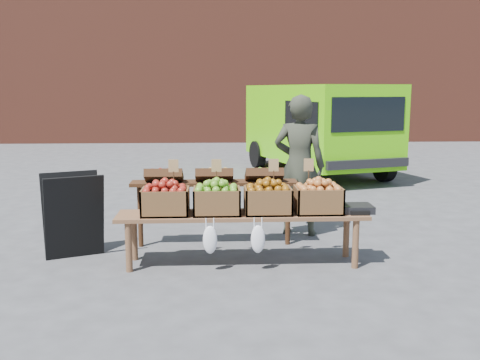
{
  "coord_description": "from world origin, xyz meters",
  "views": [
    {
      "loc": [
        0.53,
        -6.12,
        1.89
      ],
      "look_at": [
        0.84,
        0.02,
        0.85
      ],
      "focal_mm": 40.0,
      "sensor_mm": 36.0,
      "label": 1
    }
  ],
  "objects_px": {
    "crate_golden_apples": "(165,201)",
    "crate_green_apples": "(318,200)",
    "display_bench": "(242,239)",
    "crate_russet_pears": "(217,201)",
    "weighing_scale": "(356,208)",
    "vendor": "(299,165)",
    "delivery_van": "(316,130)",
    "chalkboard_sign": "(73,215)",
    "crate_red_apples": "(268,200)",
    "back_table": "(214,204)"
  },
  "relations": [
    {
      "from": "crate_green_apples",
      "to": "back_table",
      "type": "bearing_deg",
      "value": 147.37
    },
    {
      "from": "vendor",
      "to": "crate_red_apples",
      "type": "bearing_deg",
      "value": 84.6
    },
    {
      "from": "vendor",
      "to": "weighing_scale",
      "type": "xyz_separation_m",
      "value": [
        0.44,
        -1.2,
        -0.31
      ]
    },
    {
      "from": "delivery_van",
      "to": "crate_red_apples",
      "type": "distance_m",
      "value": 6.51
    },
    {
      "from": "vendor",
      "to": "back_table",
      "type": "relative_size",
      "value": 0.87
    },
    {
      "from": "vendor",
      "to": "display_bench",
      "type": "distance_m",
      "value": 1.58
    },
    {
      "from": "delivery_van",
      "to": "back_table",
      "type": "distance_m",
      "value": 6.03
    },
    {
      "from": "chalkboard_sign",
      "to": "crate_red_apples",
      "type": "bearing_deg",
      "value": -31.52
    },
    {
      "from": "delivery_van",
      "to": "chalkboard_sign",
      "type": "relative_size",
      "value": 4.55
    },
    {
      "from": "delivery_van",
      "to": "crate_russet_pears",
      "type": "distance_m",
      "value": 6.68
    },
    {
      "from": "vendor",
      "to": "display_bench",
      "type": "bearing_deg",
      "value": 74.62
    },
    {
      "from": "back_table",
      "to": "display_bench",
      "type": "relative_size",
      "value": 0.78
    },
    {
      "from": "display_bench",
      "to": "crate_golden_apples",
      "type": "relative_size",
      "value": 5.4
    },
    {
      "from": "crate_russet_pears",
      "to": "crate_green_apples",
      "type": "xyz_separation_m",
      "value": [
        1.1,
        0.0,
        0.0
      ]
    },
    {
      "from": "crate_red_apples",
      "to": "crate_green_apples",
      "type": "bearing_deg",
      "value": 0.0
    },
    {
      "from": "delivery_van",
      "to": "crate_red_apples",
      "type": "bearing_deg",
      "value": -121.91
    },
    {
      "from": "display_bench",
      "to": "crate_red_apples",
      "type": "xyz_separation_m",
      "value": [
        0.27,
        0.0,
        0.42
      ]
    },
    {
      "from": "display_bench",
      "to": "crate_russet_pears",
      "type": "xyz_separation_m",
      "value": [
        -0.28,
        0.0,
        0.42
      ]
    },
    {
      "from": "delivery_van",
      "to": "crate_golden_apples",
      "type": "relative_size",
      "value": 8.87
    },
    {
      "from": "crate_golden_apples",
      "to": "crate_green_apples",
      "type": "bearing_deg",
      "value": 0.0
    },
    {
      "from": "weighing_scale",
      "to": "crate_golden_apples",
      "type": "bearing_deg",
      "value": 180.0
    },
    {
      "from": "vendor",
      "to": "weighing_scale",
      "type": "distance_m",
      "value": 1.32
    },
    {
      "from": "delivery_van",
      "to": "vendor",
      "type": "xyz_separation_m",
      "value": [
        -1.2,
        -5.07,
        -0.08
      ]
    },
    {
      "from": "back_table",
      "to": "crate_golden_apples",
      "type": "xyz_separation_m",
      "value": [
        -0.53,
        -0.72,
        0.19
      ]
    },
    {
      "from": "display_bench",
      "to": "crate_russet_pears",
      "type": "bearing_deg",
      "value": 180.0
    },
    {
      "from": "chalkboard_sign",
      "to": "display_bench",
      "type": "xyz_separation_m",
      "value": [
        1.9,
        -0.36,
        -0.2
      ]
    },
    {
      "from": "crate_russet_pears",
      "to": "crate_green_apples",
      "type": "bearing_deg",
      "value": 0.0
    },
    {
      "from": "weighing_scale",
      "to": "delivery_van",
      "type": "bearing_deg",
      "value": 83.11
    },
    {
      "from": "delivery_van",
      "to": "vendor",
      "type": "distance_m",
      "value": 5.21
    },
    {
      "from": "chalkboard_sign",
      "to": "display_bench",
      "type": "distance_m",
      "value": 1.95
    },
    {
      "from": "crate_russet_pears",
      "to": "vendor",
      "type": "bearing_deg",
      "value": 48.02
    },
    {
      "from": "chalkboard_sign",
      "to": "delivery_van",
      "type": "bearing_deg",
      "value": 34.28
    },
    {
      "from": "crate_green_apples",
      "to": "weighing_scale",
      "type": "relative_size",
      "value": 1.47
    },
    {
      "from": "chalkboard_sign",
      "to": "crate_golden_apples",
      "type": "distance_m",
      "value": 1.16
    },
    {
      "from": "chalkboard_sign",
      "to": "crate_golden_apples",
      "type": "relative_size",
      "value": 1.95
    },
    {
      "from": "crate_red_apples",
      "to": "crate_green_apples",
      "type": "xyz_separation_m",
      "value": [
        0.55,
        0.0,
        0.0
      ]
    },
    {
      "from": "crate_russet_pears",
      "to": "chalkboard_sign",
      "type": "bearing_deg",
      "value": 167.69
    },
    {
      "from": "vendor",
      "to": "crate_russet_pears",
      "type": "xyz_separation_m",
      "value": [
        -1.08,
        -1.2,
        -0.21
      ]
    },
    {
      "from": "chalkboard_sign",
      "to": "crate_green_apples",
      "type": "height_order",
      "value": "chalkboard_sign"
    },
    {
      "from": "crate_golden_apples",
      "to": "weighing_scale",
      "type": "height_order",
      "value": "crate_golden_apples"
    },
    {
      "from": "display_bench",
      "to": "back_table",
      "type": "bearing_deg",
      "value": 112.6
    },
    {
      "from": "display_bench",
      "to": "crate_golden_apples",
      "type": "bearing_deg",
      "value": 180.0
    },
    {
      "from": "crate_red_apples",
      "to": "weighing_scale",
      "type": "distance_m",
      "value": 0.98
    },
    {
      "from": "weighing_scale",
      "to": "display_bench",
      "type": "bearing_deg",
      "value": 180.0
    },
    {
      "from": "crate_russet_pears",
      "to": "crate_red_apples",
      "type": "relative_size",
      "value": 1.0
    },
    {
      "from": "back_table",
      "to": "crate_russet_pears",
      "type": "bearing_deg",
      "value": -88.04
    },
    {
      "from": "delivery_van",
      "to": "crate_red_apples",
      "type": "height_order",
      "value": "delivery_van"
    },
    {
      "from": "crate_green_apples",
      "to": "weighing_scale",
      "type": "xyz_separation_m",
      "value": [
        0.43,
        0.0,
        -0.1
      ]
    },
    {
      "from": "chalkboard_sign",
      "to": "back_table",
      "type": "relative_size",
      "value": 0.46
    },
    {
      "from": "crate_green_apples",
      "to": "weighing_scale",
      "type": "height_order",
      "value": "crate_green_apples"
    }
  ]
}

